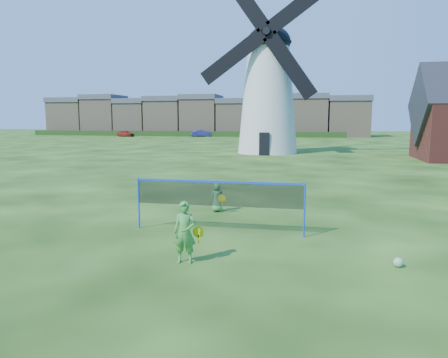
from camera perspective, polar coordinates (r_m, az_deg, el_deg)
The scene contains 10 objects.
ground at distance 12.92m, azimuth -1.33°, elevation -6.88°, with size 220.00×220.00×0.00m, color black.
windmill at distance 41.87m, azimuth 5.98°, elevation 11.82°, with size 12.34×5.77×17.31m.
badminton_net at distance 12.40m, azimuth -0.78°, elevation -2.12°, with size 5.05×0.05×1.55m.
player_girl at distance 9.93m, azimuth -5.30°, elevation -7.19°, with size 0.70×0.39×1.46m.
player_boy at distance 15.30m, azimuth -0.91°, elevation -2.49°, with size 0.64×0.44×1.05m.
play_ball at distance 10.56m, azimuth 22.46°, elevation -10.36°, with size 0.22×0.22×0.22m, color green.
terraced_houses at distance 87.07m, azimuth -3.25°, elevation 8.51°, with size 65.68×8.40×8.30m.
hedge at distance 82.05m, azimuth -6.02°, elevation 6.10°, with size 62.00×0.80×1.00m, color #193814.
car_left at distance 81.81m, azimuth -13.15°, elevation 5.99°, with size 1.41×3.50×1.19m, color maroon.
car_right at distance 80.34m, azimuth -3.08°, elevation 6.19°, with size 1.37×3.92×1.29m, color navy.
Camera 1 is at (2.80, -12.16, 3.35)m, focal length 33.86 mm.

